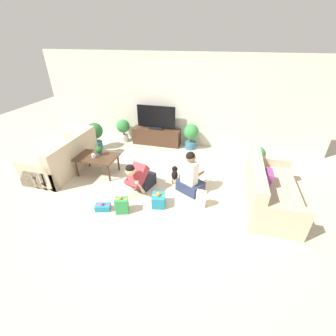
# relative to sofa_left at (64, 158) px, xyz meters

# --- Properties ---
(ground_plane) EXTENTS (16.00, 16.00, 0.00)m
(ground_plane) POSITION_rel_sofa_left_xyz_m (2.39, -0.32, -0.31)
(ground_plane) COLOR beige
(wall_back) EXTENTS (8.40, 0.06, 2.60)m
(wall_back) POSITION_rel_sofa_left_xyz_m (2.39, 2.31, 0.99)
(wall_back) COLOR beige
(wall_back) RESTS_ON ground_plane
(sofa_left) EXTENTS (0.90, 1.86, 0.86)m
(sofa_left) POSITION_rel_sofa_left_xyz_m (0.00, 0.00, 0.00)
(sofa_left) COLOR #C6B293
(sofa_left) RESTS_ON ground_plane
(sofa_right) EXTENTS (0.90, 1.86, 0.86)m
(sofa_right) POSITION_rel_sofa_left_xyz_m (4.79, -0.18, -0.01)
(sofa_right) COLOR #C6B293
(sofa_right) RESTS_ON ground_plane
(coffee_table) EXTENTS (0.96, 0.63, 0.46)m
(coffee_table) POSITION_rel_sofa_left_xyz_m (0.91, 0.02, 0.10)
(coffee_table) COLOR #472D1E
(coffee_table) RESTS_ON ground_plane
(tv_console) EXTENTS (1.45, 0.39, 0.50)m
(tv_console) POSITION_rel_sofa_left_xyz_m (1.79, 2.04, -0.06)
(tv_console) COLOR #472D1E
(tv_console) RESTS_ON ground_plane
(tv) EXTENTS (1.16, 0.20, 0.70)m
(tv) POSITION_rel_sofa_left_xyz_m (1.79, 2.04, 0.51)
(tv) COLOR black
(tv) RESTS_ON tv_console
(potted_plant_corner_left) EXTENTS (0.47, 0.47, 0.80)m
(potted_plant_corner_left) POSITION_rel_sofa_left_xyz_m (0.15, 1.28, 0.17)
(potted_plant_corner_left) COLOR #336B84
(potted_plant_corner_left) RESTS_ON ground_plane
(potted_plant_back_left) EXTENTS (0.41, 0.41, 0.71)m
(potted_plant_back_left) POSITION_rel_sofa_left_xyz_m (0.71, 1.99, 0.13)
(potted_plant_back_left) COLOR beige
(potted_plant_back_left) RESTS_ON ground_plane
(potted_plant_back_right) EXTENTS (0.44, 0.44, 0.75)m
(potted_plant_back_right) POSITION_rel_sofa_left_xyz_m (2.87, 1.99, 0.13)
(potted_plant_back_right) COLOR #336B84
(potted_plant_back_right) RESTS_ON ground_plane
(potted_plant_corner_right) EXTENTS (0.39, 0.39, 0.66)m
(potted_plant_corner_right) POSITION_rel_sofa_left_xyz_m (4.64, 1.10, 0.08)
(potted_plant_corner_right) COLOR #A36042
(potted_plant_corner_right) RESTS_ON ground_plane
(person_kneeling) EXTENTS (0.51, 0.83, 0.80)m
(person_kneeling) POSITION_rel_sofa_left_xyz_m (2.16, -0.42, 0.05)
(person_kneeling) COLOR #23232D
(person_kneeling) RESTS_ON ground_plane
(person_sitting) EXTENTS (0.65, 0.62, 0.97)m
(person_sitting) POSITION_rel_sofa_left_xyz_m (3.21, -0.16, 0.05)
(person_sitting) COLOR #283351
(person_sitting) RESTS_ON ground_plane
(dog) EXTENTS (0.21, 0.50, 0.29)m
(dog) POSITION_rel_sofa_left_xyz_m (2.80, 0.17, -0.12)
(dog) COLOR black
(dog) RESTS_ON ground_plane
(gift_box_a) EXTENTS (0.28, 0.23, 0.37)m
(gift_box_a) POSITION_rel_sofa_left_xyz_m (2.07, -1.16, -0.15)
(gift_box_a) COLOR #2D934C
(gift_box_a) RESTS_ON ground_plane
(gift_box_b) EXTENTS (0.31, 0.33, 0.32)m
(gift_box_b) POSITION_rel_sofa_left_xyz_m (2.69, -0.79, -0.18)
(gift_box_b) COLOR teal
(gift_box_b) RESTS_ON ground_plane
(gift_box_c) EXTENTS (0.32, 0.24, 0.17)m
(gift_box_c) POSITION_rel_sofa_left_xyz_m (1.67, -1.19, -0.25)
(gift_box_c) COLOR teal
(gift_box_c) RESTS_ON ground_plane
(gift_bag_a) EXTENTS (0.20, 0.13, 0.40)m
(gift_bag_a) POSITION_rel_sofa_left_xyz_m (3.51, -0.61, -0.12)
(gift_bag_a) COLOR white
(gift_bag_a) RESTS_ON ground_plane
(mug) EXTENTS (0.12, 0.08, 0.09)m
(mug) POSITION_rel_sofa_left_xyz_m (0.87, -0.04, 0.20)
(mug) COLOR silver
(mug) RESTS_ON coffee_table
(tabletop_plant) EXTENTS (0.17, 0.17, 0.22)m
(tabletop_plant) POSITION_rel_sofa_left_xyz_m (0.94, 0.11, 0.28)
(tabletop_plant) COLOR #4C4C51
(tabletop_plant) RESTS_ON coffee_table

